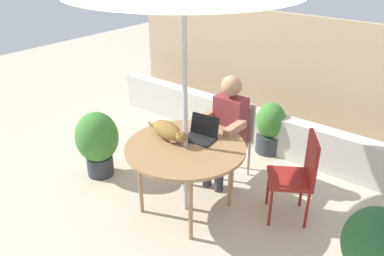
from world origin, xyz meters
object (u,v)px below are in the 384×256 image
Objects in this scene: chair_empty at (299,171)px; potted_plant_corner at (270,127)px; patio_table at (185,151)px; potted_plant_near_fence at (97,141)px; cat at (169,131)px; person_seated at (226,125)px; potted_plant_by_chair at (374,252)px; chair_occupied at (234,133)px; laptop at (202,132)px.

potted_plant_corner is (-0.83, 1.01, -0.18)m from chair_empty.
potted_plant_near_fence reaches higher than patio_table.
patio_table is 1.63m from potted_plant_corner.
potted_plant_near_fence is (-0.98, -0.13, -0.38)m from cat.
person_seated is 1.50× the size of potted_plant_by_chair.
person_seated is at bearing 158.80° from potted_plant_by_chair.
potted_plant_corner is at bearing 84.55° from person_seated.
chair_empty is 1.14× the size of potted_plant_near_fence.
cat is (-0.21, -0.85, 0.30)m from chair_occupied.
patio_table is at bearing -1.77° from cat.
cat is 0.77× the size of potted_plant_by_chair.
laptop is at bearing 16.24° from potted_plant_near_fence.
potted_plant_by_chair is at bearing -21.20° from person_seated.
cat is (-0.23, -0.23, 0.02)m from laptop.
potted_plant_near_fence is (-2.12, -0.70, -0.09)m from chair_empty.
potted_plant_by_chair is at bearing 0.38° from patio_table.
potted_plant_by_chair reaches higher than patio_table.
person_seated is (-0.92, 0.12, 0.17)m from chair_empty.
chair_occupied reaches higher than patio_table.
potted_plant_corner is (-1.68, 1.58, -0.11)m from potted_plant_by_chair.
chair_occupied and chair_empty have the same top height.
chair_empty reaches higher than potted_plant_corner.
laptop is 1.32m from potted_plant_near_fence.
chair_empty is 1.09× the size of potted_plant_by_chair.
chair_empty reaches higher than patio_table.
potted_plant_near_fence reaches higher than potted_plant_corner.
patio_table is 1.29× the size of chair_occupied.
potted_plant_by_chair is at bearing -25.50° from chair_occupied.
chair_empty is 1.40× the size of cat.
laptop is 0.33m from cat.
chair_occupied is 2.71× the size of laptop.
potted_plant_by_chair is at bearing -43.11° from potted_plant_corner.
potted_plant_corner is at bearing 129.62° from chair_empty.
potted_plant_corner is (0.30, 1.58, -0.48)m from cat.
laptop reaches higher than potted_plant_corner.
cat is at bearing -179.85° from potted_plant_by_chair.
person_seated is at bearing 92.45° from laptop.
laptop is at bearing -158.83° from chair_empty.
chair_occupied is 1.55m from potted_plant_near_fence.
person_seated reaches higher than patio_table.
chair_empty is at bearing 26.96° from cat.
person_seated is at bearing 90.00° from patio_table.
potted_plant_corner is (0.08, 1.59, -0.34)m from patio_table.
potted_plant_by_chair is (1.77, -0.69, -0.24)m from person_seated.
person_seated is 0.96m from potted_plant_corner.
laptop reaches higher than potted_plant_by_chair.
laptop is at bearing 85.15° from patio_table.
person_seated is 1.91m from potted_plant_by_chair.
cat is (-0.21, 0.01, 0.14)m from patio_table.
laptop reaches higher than chair_empty.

